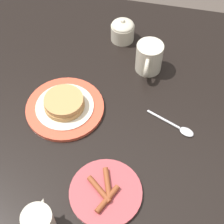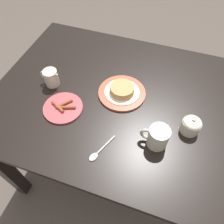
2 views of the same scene
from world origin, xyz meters
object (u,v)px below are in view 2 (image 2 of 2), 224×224
Objects in this scene: sugar_bowl at (191,125)px; pancake_plate at (122,91)px; spoon at (98,152)px; coffee_mug at (157,137)px; side_plate_bacon at (63,108)px; creamer_pitcher at (51,77)px.

pancake_plate is at bearing -17.28° from sugar_bowl.
sugar_bowl reaches higher than spoon.
coffee_mug is (-0.21, 0.21, 0.03)m from pancake_plate.
side_plate_bacon is at bearing -33.77° from spoon.
creamer_pitcher is at bearing -16.04° from coffee_mug.
creamer_pitcher is at bearing -38.56° from spoon.
spoon is at bearing 29.86° from coffee_mug.
pancake_plate reaches higher than spoon.
sugar_bowl reaches higher than pancake_plate.
coffee_mug is at bearing 135.14° from pancake_plate.
creamer_pitcher is 0.75× the size of spoon.
side_plate_bacon is at bearing 133.56° from creamer_pitcher.
creamer_pitcher is 0.69m from sugar_bowl.
pancake_plate is 2.13× the size of creamer_pitcher.
coffee_mug is 0.25m from spoon.
spoon is (-0.00, 0.33, -0.01)m from pancake_plate.
coffee_mug is 1.09× the size of creamer_pitcher.
sugar_bowl is (-0.12, -0.11, -0.01)m from coffee_mug.
spoon is (-0.35, 0.28, -0.04)m from creamer_pitcher.
coffee_mug is at bearing 175.24° from side_plate_bacon.
coffee_mug is 0.59m from creamer_pitcher.
pancake_plate is 0.33m from spoon.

